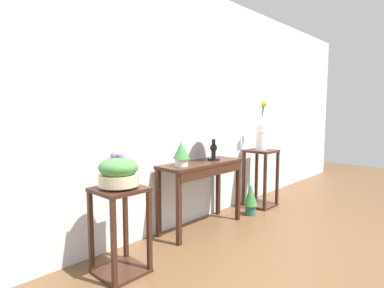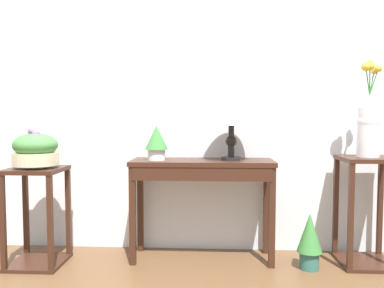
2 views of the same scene
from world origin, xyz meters
The scene contains 9 objects.
back_wall_with_art centered at (0.00, 1.44, 1.40)m, with size 9.00×0.10×2.80m.
console_table centered at (0.13, 1.14, 0.65)m, with size 1.09×0.38×0.78m.
table_lamp centered at (0.35, 1.16, 1.15)m, with size 0.39×0.39×0.51m.
potted_plant_on_console centered at (-0.21, 1.13, 0.92)m, with size 0.18×0.18×0.26m.
pedestal_stand_left centered at (-1.09, 0.97, 0.37)m, with size 0.39×0.39×0.73m.
planter_bowl_wide_left centered at (-1.09, 0.97, 0.86)m, with size 0.33×0.33×0.30m.
pedestal_stand_right centered at (1.36, 1.11, 0.41)m, with size 0.39×0.39×0.81m.
flower_vase_tall_right centered at (1.36, 1.11, 1.05)m, with size 0.17×0.17×0.70m.
potted_plant_floor centered at (0.92, 0.99, 0.23)m, with size 0.18×0.18×0.41m.
Camera 2 is at (0.22, -1.85, 1.10)m, focal length 36.88 mm.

